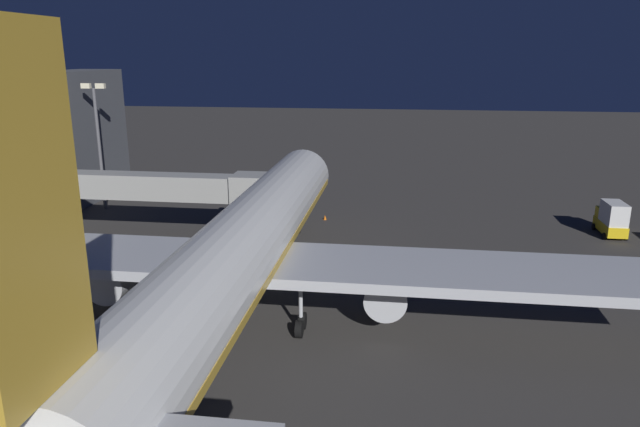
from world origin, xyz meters
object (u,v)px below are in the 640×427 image
(airliner_at_gate, at_px, (241,252))
(catering_truck, at_px, (612,218))
(apron_floodlight_mast, at_px, (98,136))
(traffic_cone_nose_port, at_px, (325,217))
(jet_bridge, at_px, (167,187))
(traffic_cone_nose_starboard, at_px, (288,216))

(airliner_at_gate, xyz_separation_m, catering_truck, (-32.79, -25.78, -3.61))
(airliner_at_gate, bearing_deg, apron_floodlight_mast, -48.62)
(apron_floodlight_mast, height_order, traffic_cone_nose_port, apron_floodlight_mast)
(jet_bridge, xyz_separation_m, apron_floodlight_mast, (12.85, -10.99, 3.41))
(traffic_cone_nose_starboard, bearing_deg, apron_floodlight_mast, -3.36)
(jet_bridge, height_order, traffic_cone_nose_starboard, jet_bridge)
(jet_bridge, bearing_deg, apron_floodlight_mast, -40.55)
(traffic_cone_nose_port, relative_size, traffic_cone_nose_starboard, 1.00)
(catering_truck, xyz_separation_m, traffic_cone_nose_port, (30.59, -1.79, -1.58))
(apron_floodlight_mast, distance_m, catering_truck, 58.81)
(airliner_at_gate, height_order, traffic_cone_nose_starboard, airliner_at_gate)
(apron_floodlight_mast, relative_size, traffic_cone_nose_starboard, 27.63)
(apron_floodlight_mast, xyz_separation_m, traffic_cone_nose_port, (-27.70, 1.37, -8.71))
(catering_truck, distance_m, traffic_cone_nose_port, 30.68)
(catering_truck, height_order, traffic_cone_nose_starboard, catering_truck)
(catering_truck, bearing_deg, traffic_cone_nose_port, -3.35)
(jet_bridge, distance_m, traffic_cone_nose_starboard, 15.16)
(apron_floodlight_mast, height_order, traffic_cone_nose_starboard, apron_floodlight_mast)
(jet_bridge, relative_size, apron_floodlight_mast, 1.56)
(airliner_at_gate, height_order, apron_floodlight_mast, airliner_at_gate)
(catering_truck, bearing_deg, apron_floodlight_mast, -3.10)
(jet_bridge, bearing_deg, airliner_at_gate, 125.18)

